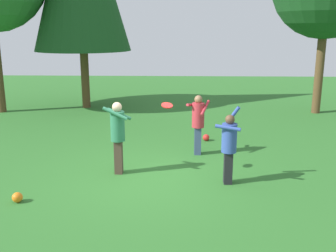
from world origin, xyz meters
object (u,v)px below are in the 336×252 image
ball_red (206,138)px  ball_orange (17,197)px  person_catcher (118,131)px  frisbee (167,105)px  person_bystander (198,120)px  person_thrower (229,143)px

ball_red → ball_orange: (-4.12, -4.61, 0.00)m
person_catcher → frisbee: (1.19, -0.10, 0.66)m
person_catcher → ball_orange: bearing=-132.0°
person_bystander → frisbee: (-0.80, -1.64, 0.72)m
person_thrower → person_catcher: (-2.59, 0.55, 0.10)m
person_thrower → person_bystander: person_thrower is taller
ball_orange → person_catcher: bearing=43.3°
person_catcher → ball_orange: size_ratio=8.33×
frisbee → ball_red: frisbee is taller
person_catcher → frisbee: size_ratio=4.93×
ball_red → person_bystander: bearing=-103.5°
frisbee → ball_red: 3.58m
person_thrower → frisbee: 1.66m
person_catcher → person_bystander: person_catcher is taller
person_thrower → ball_red: 3.56m
person_catcher → ball_orange: person_catcher is taller
ball_orange → frisbee: bearing=28.3°
person_catcher → person_bystander: (1.98, 1.55, -0.06)m
person_bystander → person_thrower: bearing=42.0°
person_thrower → ball_red: bearing=-67.3°
person_thrower → ball_orange: 4.64m
frisbee → ball_orange: 3.77m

